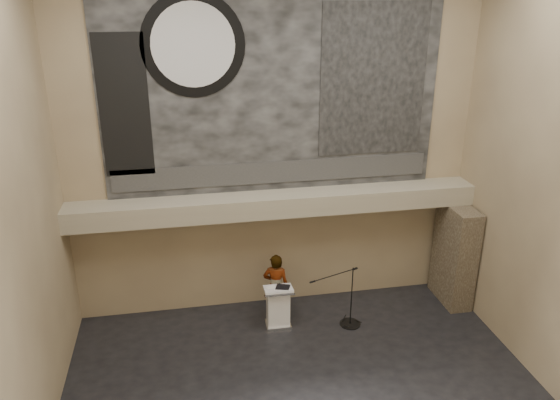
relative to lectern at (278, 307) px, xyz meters
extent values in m
cube|color=#867155|center=(0.13, 1.24, 3.70)|extent=(10.00, 0.02, 8.50)
cube|color=#867155|center=(0.13, -6.76, 3.70)|extent=(10.00, 0.02, 8.50)
cube|color=#867155|center=(-4.87, -2.76, 3.70)|extent=(0.02, 8.00, 8.50)
cube|color=gray|center=(0.13, 0.84, 2.40)|extent=(10.00, 0.80, 0.50)
cylinder|color=#B2893D|center=(-1.47, 0.79, 2.12)|extent=(0.04, 0.04, 0.06)
cylinder|color=#B2893D|center=(2.03, 0.79, 2.12)|extent=(0.04, 0.04, 0.06)
cube|color=black|center=(0.13, 1.21, 5.15)|extent=(8.00, 0.05, 5.00)
cube|color=#2E2E2E|center=(0.13, 1.17, 3.10)|extent=(7.76, 0.02, 0.55)
cylinder|color=black|center=(-1.67, 1.17, 6.15)|extent=(2.30, 0.02, 2.30)
cylinder|color=silver|center=(-1.67, 1.15, 6.15)|extent=(1.84, 0.02, 1.84)
cube|color=black|center=(2.53, 1.17, 5.25)|extent=(2.60, 0.02, 3.60)
cube|color=black|center=(-3.27, 1.17, 4.85)|extent=(1.10, 0.02, 3.20)
cube|color=#413628|center=(4.78, 0.39, 0.80)|extent=(0.60, 1.40, 2.70)
cube|color=silver|center=(0.00, 0.00, -0.51)|extent=(0.62, 0.48, 0.08)
cube|color=white|center=(0.00, 0.00, 0.01)|extent=(0.55, 0.38, 0.96)
cube|color=white|center=(0.00, -0.02, 0.52)|extent=(0.70, 0.50, 0.13)
cube|color=black|center=(0.11, -0.04, 0.56)|extent=(0.40, 0.36, 0.04)
cube|color=white|center=(-0.13, -0.05, 0.55)|extent=(0.34, 0.39, 0.00)
imported|color=white|center=(0.02, 0.43, 0.33)|extent=(0.74, 0.59, 1.76)
cylinder|color=black|center=(1.79, -0.26, -0.54)|extent=(0.52, 0.52, 0.02)
cylinder|color=black|center=(1.79, -0.26, 0.25)|extent=(0.03, 0.03, 1.60)
cylinder|color=black|center=(1.24, -0.46, 1.01)|extent=(1.23, 0.46, 0.02)
camera|label=1|loc=(-2.06, -11.31, 7.39)|focal=35.00mm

